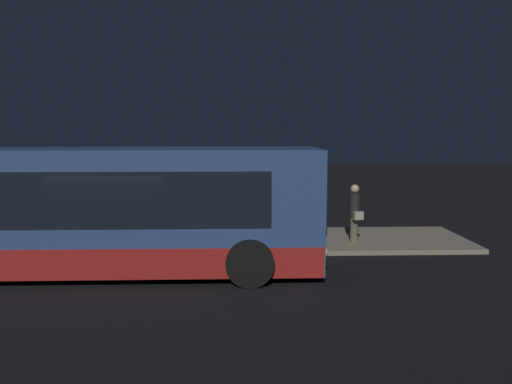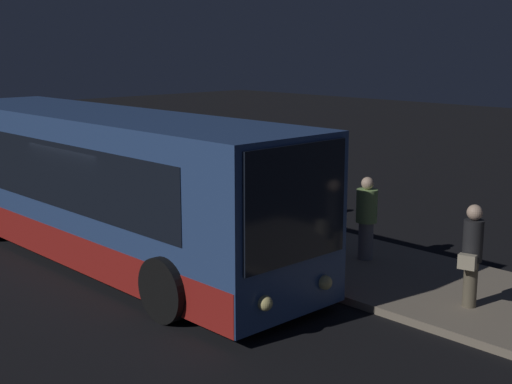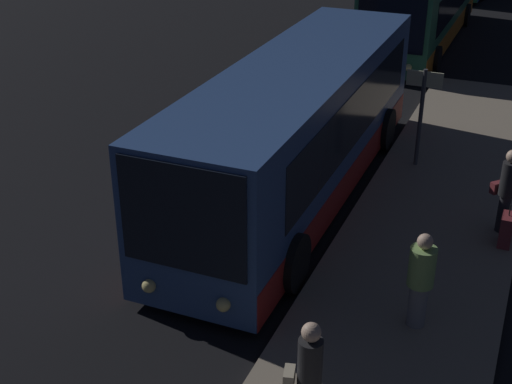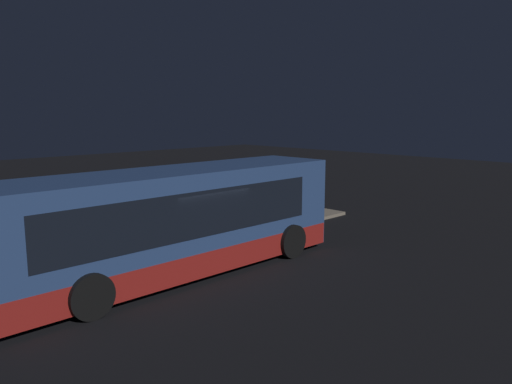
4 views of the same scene
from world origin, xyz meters
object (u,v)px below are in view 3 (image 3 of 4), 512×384
at_px(passenger_with_bags, 507,187).
at_px(passenger_waiting, 421,278).
at_px(bus_lead, 299,130).
at_px(sign_post, 422,105).
at_px(passenger_boarding, 308,373).
at_px(suitcase, 506,230).

bearing_deg(passenger_with_bags, passenger_waiting, -151.96).
xyz_separation_m(bus_lead, sign_post, (-2.31, 2.24, 0.12)).
height_order(passenger_boarding, passenger_waiting, passenger_boarding).
relative_size(passenger_waiting, suitcase, 1.94).
distance_m(bus_lead, passenger_waiting, 5.36).
distance_m(passenger_waiting, passenger_with_bags, 3.88).
bearing_deg(bus_lead, passenger_waiting, 41.09).
distance_m(passenger_boarding, suitcase, 6.43).
relative_size(passenger_with_bags, suitcase, 2.03).
height_order(bus_lead, passenger_boarding, bus_lead).
relative_size(suitcase, sign_post, 0.37).
xyz_separation_m(passenger_waiting, passenger_with_bags, (-3.75, 0.96, 0.08)).
xyz_separation_m(passenger_boarding, passenger_with_bags, (-6.62, 1.86, 0.02)).
xyz_separation_m(passenger_boarding, passenger_waiting, (-2.86, 0.90, -0.06)).
relative_size(bus_lead, passenger_boarding, 6.20).
height_order(passenger_waiting, suitcase, passenger_waiting).
distance_m(passenger_boarding, passenger_waiting, 3.00).
xyz_separation_m(passenger_waiting, suitcase, (-3.22, 1.10, -0.58)).
height_order(bus_lead, suitcase, bus_lead).
bearing_deg(passenger_waiting, sign_post, 115.01).
bearing_deg(sign_post, bus_lead, -44.05).
distance_m(bus_lead, passenger_with_bags, 4.50).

